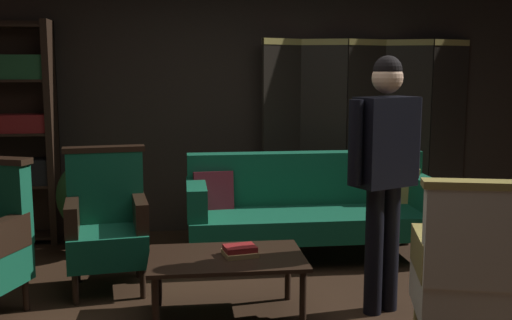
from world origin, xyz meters
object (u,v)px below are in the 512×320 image
folding_screen (365,132)px  armchair_wing_left (107,223)px  potted_plant (88,200)px  velvet_couch (310,205)px  coffee_table (227,263)px  armchair_gilt_accent (469,272)px  book_red_leather (240,248)px  standing_figure (385,161)px  bookshelf (5,129)px  book_tan_leather (240,253)px

folding_screen → armchair_wing_left: bearing=-149.1°
potted_plant → armchair_wing_left: bearing=-73.3°
velvet_couch → folding_screen: bearing=48.7°
coffee_table → armchair_gilt_accent: 1.48m
book_red_leather → standing_figure: bearing=-0.7°
bookshelf → velvet_couch: (2.70, -0.74, -0.62)m
folding_screen → armchair_wing_left: size_ratio=2.07×
armchair_wing_left → book_tan_leather: bearing=-36.3°
armchair_gilt_accent → book_red_leather: armchair_gilt_accent is taller
standing_figure → potted_plant: (-2.13, 1.56, -0.55)m
velvet_couch → armchair_gilt_accent: armchair_gilt_accent is taller
coffee_table → armchair_gilt_accent: (1.32, -0.67, 0.12)m
standing_figure → potted_plant: bearing=143.8°
velvet_couch → coffee_table: velvet_couch is taller
armchair_gilt_accent → book_tan_leather: bearing=151.4°
folding_screen → coffee_table: size_ratio=2.15×
velvet_couch → standing_figure: (0.22, -1.28, 0.57)m
standing_figure → velvet_couch: bearing=99.6°
coffee_table → book_red_leather: (0.09, 0.00, 0.09)m
armchair_gilt_accent → armchair_wing_left: (-2.15, 1.35, 0.00)m
bookshelf → coffee_table: bearing=-46.9°
book_tan_leather → velvet_couch: bearing=60.1°
armchair_wing_left → book_red_leather: 1.14m
standing_figure → book_tan_leather: size_ratio=8.17×
armchair_gilt_accent → armchair_wing_left: bearing=147.9°
armchair_gilt_accent → coffee_table: bearing=153.1°
armchair_wing_left → book_tan_leather: armchair_wing_left is taller
folding_screen → book_red_leather: size_ratio=10.80×
armchair_gilt_accent → bookshelf: bearing=140.1°
armchair_gilt_accent → standing_figure: size_ratio=0.61×
folding_screen → book_tan_leather: size_ratio=10.32×
bookshelf → armchair_wing_left: bookshelf is taller
velvet_couch → standing_figure: size_ratio=1.25×
coffee_table → armchair_gilt_accent: size_ratio=0.96×
armchair_wing_left → potted_plant: 0.90m
bookshelf → armchair_wing_left: 1.79m
armchair_wing_left → potted_plant: bearing=106.7°
book_red_leather → folding_screen: bearing=55.2°
coffee_table → book_tan_leather: 0.11m
coffee_table → book_red_leather: 0.13m
bookshelf → potted_plant: (0.79, -0.47, -0.59)m
folding_screen → armchair_wing_left: 2.83m
velvet_couch → armchair_wing_left: 1.75m
velvet_couch → armchair_wing_left: (-1.65, -0.59, 0.04)m
armchair_wing_left → bookshelf: bearing=128.2°
armchair_gilt_accent → armchair_wing_left: 2.54m
velvet_couch → armchair_wing_left: bearing=-160.4°
book_tan_leather → standing_figure: bearing=-0.7°
armchair_gilt_accent → book_red_leather: bearing=151.4°
folding_screen → potted_plant: folding_screen is taller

